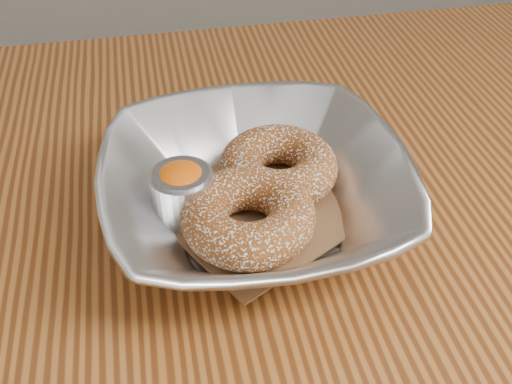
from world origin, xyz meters
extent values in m
cube|color=brown|center=(0.00, 0.00, 0.73)|extent=(1.20, 0.80, 0.04)
imported|color=silver|center=(-0.11, 0.02, 0.78)|extent=(0.25, 0.25, 0.06)
cube|color=brown|center=(-0.11, 0.02, 0.76)|extent=(0.20, 0.20, 0.00)
torus|color=brown|center=(-0.08, 0.05, 0.78)|extent=(0.11, 0.11, 0.04)
torus|color=brown|center=(-0.12, -0.01, 0.78)|extent=(0.12, 0.12, 0.04)
cylinder|color=silver|center=(-0.17, 0.03, 0.78)|extent=(0.05, 0.05, 0.04)
cylinder|color=gray|center=(-0.17, 0.03, 0.78)|extent=(0.05, 0.05, 0.04)
ellipsoid|color=#FF6007|center=(-0.17, 0.03, 0.80)|extent=(0.04, 0.04, 0.03)
camera|label=1|loc=(-0.19, -0.35, 1.10)|focal=42.00mm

